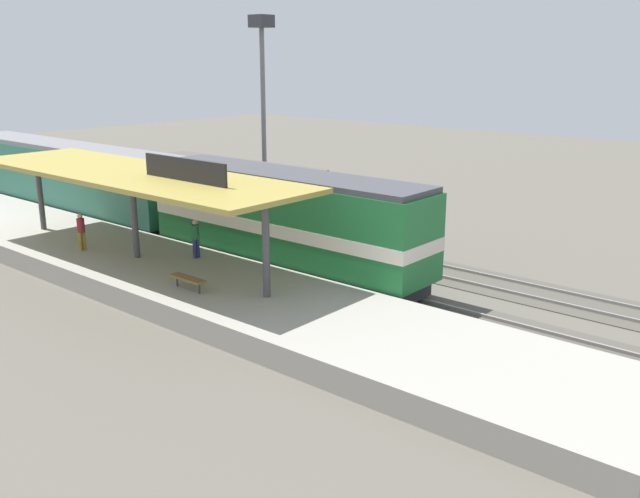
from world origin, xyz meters
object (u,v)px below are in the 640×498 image
at_px(light_mast, 263,74).
at_px(person_walking, 81,230).
at_px(locomotive, 285,221).
at_px(freight_car, 234,193).
at_px(platform_bench, 188,279).
at_px(passenger_carriage_front, 67,178).
at_px(person_waiting, 196,237).

height_order(light_mast, person_walking, light_mast).
height_order(locomotive, freight_car, locomotive).
bearing_deg(platform_bench, freight_car, 39.89).
relative_size(platform_bench, passenger_carriage_front, 0.08).
height_order(passenger_carriage_front, freight_car, passenger_carriage_front).
relative_size(platform_bench, freight_car, 0.14).
bearing_deg(person_walking, person_waiting, -62.56).
xyz_separation_m(freight_car, light_mast, (3.20, 0.70, 6.43)).
bearing_deg(locomotive, passenger_carriage_front, 90.00).
bearing_deg(person_walking, locomotive, -53.66).
distance_m(platform_bench, locomotive, 6.12).
bearing_deg(locomotive, person_walking, 126.34).
height_order(platform_bench, light_mast, light_mast).
relative_size(locomotive, passenger_carriage_front, 0.72).
relative_size(light_mast, person_walking, 6.84).
relative_size(person_waiting, person_walking, 1.00).
distance_m(locomotive, freight_car, 9.48).
distance_m(light_mast, person_waiting, 14.13).
xyz_separation_m(platform_bench, person_walking, (0.49, 8.07, 0.51)).
bearing_deg(platform_bench, light_mast, 34.72).
height_order(platform_bench, locomotive, locomotive).
xyz_separation_m(locomotive, passenger_carriage_front, (0.00, 18.00, -0.10)).
xyz_separation_m(locomotive, light_mast, (7.80, 8.98, 5.99)).
distance_m(locomotive, person_walking, 9.31).
xyz_separation_m(platform_bench, light_mast, (13.80, 9.56, 7.05)).
bearing_deg(locomotive, freight_car, 60.95).
xyz_separation_m(passenger_carriage_front, freight_car, (4.60, -9.72, -0.34)).
bearing_deg(light_mast, person_walking, -173.59).
relative_size(platform_bench, person_walking, 0.99).
bearing_deg(freight_car, person_walking, -175.51).
distance_m(passenger_carriage_front, person_waiting, 15.71).
distance_m(light_mast, person_walking, 14.91).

